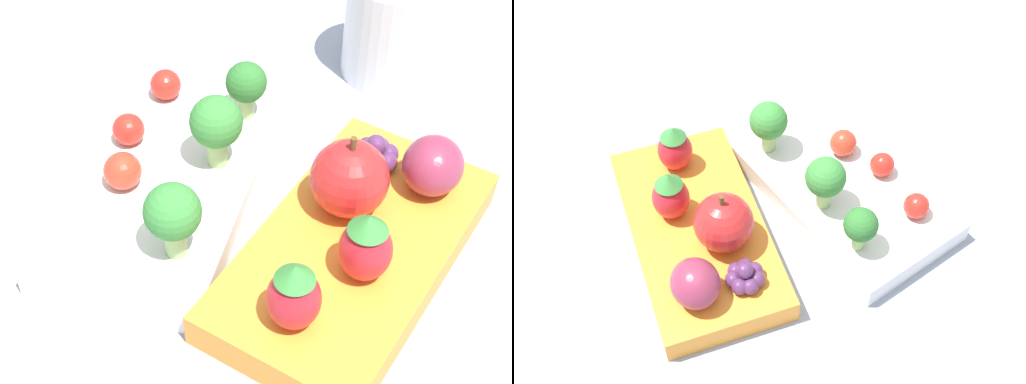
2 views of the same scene
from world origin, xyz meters
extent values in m
plane|color=#939EB2|center=(0.00, 0.00, 0.00)|extent=(4.00, 4.00, 0.00)
cube|color=white|center=(0.00, 0.07, 0.01)|extent=(0.23, 0.15, 0.02)
cube|color=orange|center=(-0.01, -0.07, 0.01)|extent=(0.22, 0.13, 0.02)
cylinder|color=#93B770|center=(-0.06, 0.03, 0.03)|extent=(0.01, 0.01, 0.02)
sphere|color=#388438|center=(-0.06, 0.03, 0.06)|extent=(0.03, 0.03, 0.03)
cylinder|color=#93B770|center=(0.02, 0.04, 0.03)|extent=(0.01, 0.01, 0.02)
sphere|color=#388438|center=(0.02, 0.04, 0.06)|extent=(0.04, 0.04, 0.04)
cylinder|color=#93B770|center=(0.07, 0.05, 0.03)|extent=(0.01, 0.01, 0.02)
sphere|color=#2D702D|center=(0.07, 0.05, 0.05)|extent=(0.03, 0.03, 0.03)
sphere|color=red|center=(0.01, 0.11, 0.03)|extent=(0.02, 0.02, 0.02)
sphere|color=red|center=(0.07, 0.11, 0.03)|extent=(0.02, 0.02, 0.02)
sphere|color=red|center=(-0.02, 0.09, 0.04)|extent=(0.03, 0.03, 0.03)
sphere|color=red|center=(0.02, -0.05, 0.05)|extent=(0.05, 0.05, 0.05)
cylinder|color=brown|center=(0.02, -0.05, 0.08)|extent=(0.00, 0.00, 0.01)
ellipsoid|color=red|center=(-0.03, -0.08, 0.04)|extent=(0.03, 0.03, 0.04)
cone|color=#388438|center=(-0.03, -0.08, 0.07)|extent=(0.02, 0.02, 0.01)
ellipsoid|color=red|center=(-0.08, -0.06, 0.04)|extent=(0.03, 0.03, 0.04)
cone|color=#388438|center=(-0.08, -0.06, 0.07)|extent=(0.02, 0.02, 0.01)
ellipsoid|color=#892D47|center=(0.06, -0.09, 0.04)|extent=(0.04, 0.04, 0.04)
sphere|color=#562D5B|center=(0.07, -0.05, 0.03)|extent=(0.01, 0.01, 0.01)
sphere|color=#562D5B|center=(0.07, -0.05, 0.03)|extent=(0.01, 0.01, 0.01)
sphere|color=#562D5B|center=(0.06, -0.04, 0.03)|extent=(0.01, 0.01, 0.01)
sphere|color=#562D5B|center=(0.05, -0.05, 0.03)|extent=(0.01, 0.01, 0.01)
sphere|color=#562D5B|center=(0.05, -0.06, 0.03)|extent=(0.01, 0.01, 0.01)
sphere|color=#562D5B|center=(0.06, -0.06, 0.03)|extent=(0.01, 0.01, 0.01)
sphere|color=#562D5B|center=(0.07, -0.06, 0.03)|extent=(0.01, 0.01, 0.01)
sphere|color=#562D5B|center=(0.06, -0.05, 0.04)|extent=(0.01, 0.01, 0.01)
camera|label=1|loc=(-0.34, -0.16, 0.42)|focal=60.00mm
camera|label=2|loc=(0.34, -0.17, 0.51)|focal=50.00mm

